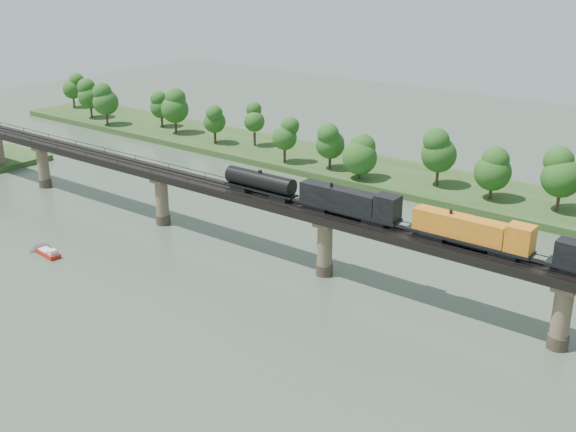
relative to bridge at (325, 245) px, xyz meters
The scene contains 7 objects.
ground 30.49m from the bridge, 90.00° to the right, with size 400.00×400.00×0.00m, color #3A4A3B.
far_bank 55.20m from the bridge, 90.00° to the left, with size 300.00×24.00×1.60m, color #28451B.
bridge is the anchor object (origin of this frame).
bridge_superstructure 6.33m from the bridge, 90.00° to the left, with size 220.00×4.90×0.75m.
far_treeline 51.30m from the bridge, 99.23° to the left, with size 289.06×17.54×13.60m.
freight_train 20.40m from the bridge, ahead, with size 78.01×3.04×5.37m.
motorboat 51.08m from the bridge, 151.72° to the right, with size 5.87×2.72×1.59m.
Camera 1 is at (63.86, -63.76, 53.17)m, focal length 45.00 mm.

